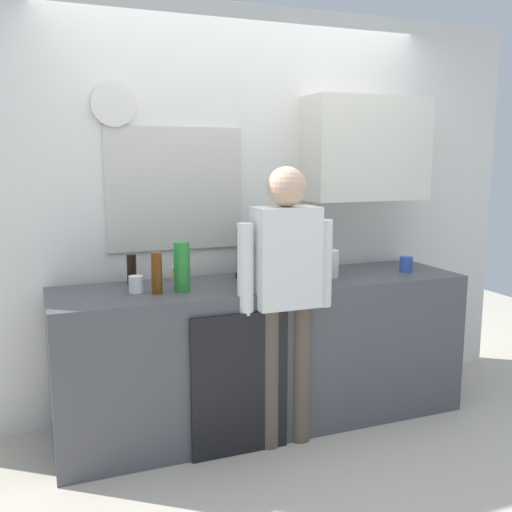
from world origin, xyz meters
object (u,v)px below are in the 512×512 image
(coffee_maker, at_px, (254,255))
(cup_blue_mug, at_px, (406,264))
(bottle_clear_soda, at_px, (182,267))
(cup_white_mug, at_px, (136,284))
(dish_soap, at_px, (326,269))
(bottle_green_wine, at_px, (303,259))
(cup_yellow_cup, at_px, (178,274))
(person_at_sink, at_px, (286,284))
(bottle_amber_beer, at_px, (157,273))
(storage_canister, at_px, (328,264))
(potted_plant, at_px, (282,265))
(bottle_dark_sauce, at_px, (132,269))

(coffee_maker, height_order, cup_blue_mug, coffee_maker)
(bottle_clear_soda, height_order, cup_white_mug, bottle_clear_soda)
(coffee_maker, distance_m, dish_soap, 0.45)
(cup_blue_mug, height_order, cup_white_mug, cup_blue_mug)
(bottle_green_wine, height_order, cup_yellow_cup, bottle_green_wine)
(cup_blue_mug, height_order, person_at_sink, person_at_sink)
(dish_soap, bearing_deg, bottle_clear_soda, 174.89)
(coffee_maker, xyz_separation_m, bottle_amber_beer, (-0.65, -0.18, -0.03))
(coffee_maker, relative_size, storage_canister, 1.94)
(cup_blue_mug, relative_size, dish_soap, 0.56)
(cup_blue_mug, xyz_separation_m, person_at_sink, (-0.98, -0.24, -0.00))
(potted_plant, bearing_deg, dish_soap, 5.58)
(coffee_maker, relative_size, cup_yellow_cup, 3.88)
(bottle_green_wine, relative_size, bottle_amber_beer, 1.30)
(bottle_amber_beer, distance_m, person_at_sink, 0.72)
(bottle_dark_sauce, distance_m, cup_yellow_cup, 0.28)
(bottle_green_wine, height_order, potted_plant, bottle_green_wine)
(bottle_amber_beer, height_order, cup_white_mug, bottle_amber_beer)
(bottle_dark_sauce, height_order, potted_plant, potted_plant)
(bottle_amber_beer, distance_m, dish_soap, 1.02)
(cup_white_mug, bearing_deg, storage_canister, -0.04)
(bottle_clear_soda, bearing_deg, person_at_sink, -23.59)
(cup_yellow_cup, distance_m, cup_white_mug, 0.36)
(bottle_amber_beer, bearing_deg, cup_white_mug, 150.90)
(bottle_amber_beer, relative_size, person_at_sink, 0.14)
(dish_soap, bearing_deg, coffee_maker, 145.43)
(bottle_dark_sauce, relative_size, cup_blue_mug, 1.80)
(cup_blue_mug, bearing_deg, coffee_maker, 170.72)
(bottle_green_wine, xyz_separation_m, storage_canister, (0.24, 0.14, -0.06))
(bottle_clear_soda, height_order, person_at_sink, person_at_sink)
(bottle_clear_soda, distance_m, dish_soap, 0.88)
(bottle_dark_sauce, height_order, dish_soap, same)
(coffee_maker, bearing_deg, storage_canister, -15.25)
(coffee_maker, height_order, cup_yellow_cup, coffee_maker)
(cup_blue_mug, relative_size, storage_canister, 0.59)
(bottle_dark_sauce, bearing_deg, cup_white_mug, -93.82)
(storage_canister, height_order, person_at_sink, person_at_sink)
(bottle_green_wine, distance_m, bottle_amber_beer, 0.86)
(cup_yellow_cup, relative_size, cup_blue_mug, 0.85)
(bottle_clear_soda, bearing_deg, potted_plant, -10.73)
(bottle_green_wine, bearing_deg, person_at_sink, -140.29)
(storage_canister, distance_m, person_at_sink, 0.51)
(bottle_green_wine, height_order, cup_blue_mug, bottle_green_wine)
(bottle_amber_beer, bearing_deg, dish_soap, -4.13)
(bottle_clear_soda, distance_m, storage_canister, 0.95)
(coffee_maker, xyz_separation_m, bottle_dark_sauce, (-0.74, 0.11, -0.06))
(dish_soap, bearing_deg, bottle_dark_sauce, 161.91)
(bottle_dark_sauce, xyz_separation_m, cup_white_mug, (-0.02, -0.23, -0.04))
(storage_canister, bearing_deg, person_at_sink, -145.59)
(dish_soap, bearing_deg, bottle_green_wine, -177.49)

